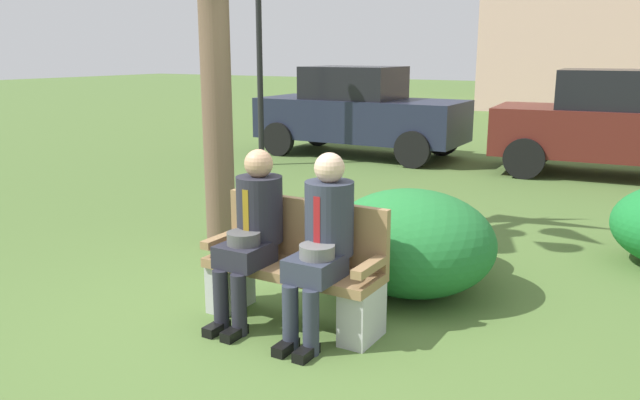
% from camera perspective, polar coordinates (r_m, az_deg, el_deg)
% --- Properties ---
extents(ground_plane, '(80.00, 80.00, 0.00)m').
position_cam_1_polar(ground_plane, '(4.82, -4.03, -10.81)').
color(ground_plane, '#517034').
extents(park_bench, '(1.34, 0.44, 0.90)m').
position_cam_1_polar(park_bench, '(4.69, -2.18, -6.26)').
color(park_bench, '#99754C').
rests_on(park_bench, ground).
extents(seated_man_left, '(0.34, 0.72, 1.27)m').
position_cam_1_polar(seated_man_left, '(4.66, -6.08, -2.45)').
color(seated_man_left, '#23232D').
rests_on(seated_man_left, ground).
extents(seated_man_right, '(0.34, 0.72, 1.29)m').
position_cam_1_polar(seated_man_right, '(4.34, 0.22, -3.38)').
color(seated_man_right, '#2D3342').
rests_on(seated_man_right, ground).
extents(shrub_near_bench, '(1.38, 1.26, 0.86)m').
position_cam_1_polar(shrub_near_bench, '(5.28, 8.14, -3.74)').
color(shrub_near_bench, '#227332').
rests_on(shrub_near_bench, ground).
extents(shrub_far_lawn, '(1.00, 0.92, 0.63)m').
position_cam_1_polar(shrub_far_lawn, '(5.96, 9.55, -3.03)').
color(shrub_far_lawn, '#1C7A20').
rests_on(shrub_far_lawn, ground).
extents(parked_car_near, '(3.93, 1.77, 1.68)m').
position_cam_1_polar(parked_car_near, '(12.24, 3.51, 7.87)').
color(parked_car_near, '#1E2338').
rests_on(parked_car_near, ground).
extents(parked_car_far, '(4.02, 1.98, 1.68)m').
position_cam_1_polar(parked_car_far, '(11.11, 25.35, 6.11)').
color(parked_car_far, '#591E19').
rests_on(parked_car_far, ground).
extents(street_lamp, '(0.24, 0.24, 3.29)m').
position_cam_1_polar(street_lamp, '(11.17, -5.44, 13.49)').
color(street_lamp, black).
rests_on(street_lamp, ground).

